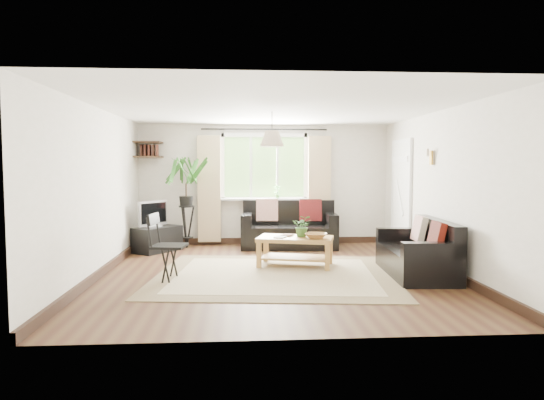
{
  "coord_description": "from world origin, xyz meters",
  "views": [
    {
      "loc": [
        -0.49,
        -7.01,
        1.57
      ],
      "look_at": [
        0.0,
        0.4,
        1.05
      ],
      "focal_mm": 32.0,
      "sensor_mm": 36.0,
      "label": 1
    }
  ],
  "objects": [
    {
      "name": "book_a",
      "position": [
        0.06,
        0.41,
        0.48
      ],
      "size": [
        0.23,
        0.25,
        0.02
      ],
      "primitive_type": "imported",
      "rotation": [
        0.0,
        0.0,
        -0.46
      ],
      "color": "silver",
      "rests_on": "coffee_table"
    },
    {
      "name": "floor",
      "position": [
        0.0,
        0.0,
        0.0
      ],
      "size": [
        5.5,
        5.5,
        0.0
      ],
      "primitive_type": "plane",
      "color": "#321A10",
      "rests_on": "ground"
    },
    {
      "name": "rug",
      "position": [
        0.0,
        -0.15,
        0.01
      ],
      "size": [
        3.66,
        3.23,
        0.02
      ],
      "primitive_type": "cube",
      "rotation": [
        0.0,
        0.0,
        -0.1
      ],
      "color": "beige",
      "rests_on": "floor"
    },
    {
      "name": "window",
      "position": [
        0.0,
        2.71,
        1.55
      ],
      "size": [
        2.5,
        0.16,
        2.16
      ],
      "primitive_type": null,
      "color": "white",
      "rests_on": "wall_back"
    },
    {
      "name": "pendant_lamp",
      "position": [
        0.0,
        0.4,
        2.05
      ],
      "size": [
        0.36,
        0.36,
        0.54
      ],
      "primitive_type": null,
      "color": "beige",
      "rests_on": "ceiling"
    },
    {
      "name": "folding_chair",
      "position": [
        -1.46,
        -0.37,
        0.46
      ],
      "size": [
        0.54,
        0.54,
        0.92
      ],
      "primitive_type": null,
      "rotation": [
        0.0,
        0.0,
        1.43
      ],
      "color": "black",
      "rests_on": "floor"
    },
    {
      "name": "tv",
      "position": [
        -2.09,
        1.95,
        0.71
      ],
      "size": [
        0.57,
        0.65,
        0.5
      ],
      "primitive_type": null,
      "rotation": [
        0.0,
        0.0,
        0.92
      ],
      "color": "#A5A5AA",
      "rests_on": "tv_stand"
    },
    {
      "name": "wall_back",
      "position": [
        0.0,
        2.75,
        1.2
      ],
      "size": [
        5.0,
        0.02,
        2.4
      ],
      "primitive_type": "cube",
      "color": "beige",
      "rests_on": "floor"
    },
    {
      "name": "tv_stand",
      "position": [
        -2.01,
        1.95,
        0.23
      ],
      "size": [
        0.9,
        0.97,
        0.46
      ],
      "primitive_type": "cube",
      "rotation": [
        0.0,
        0.0,
        0.92
      ],
      "color": "black",
      "rests_on": "floor"
    },
    {
      "name": "book_b",
      "position": [
        0.18,
        0.61,
        0.48
      ],
      "size": [
        0.24,
        0.27,
        0.02
      ],
      "primitive_type": "imported",
      "rotation": [
        0.0,
        0.0,
        -0.41
      ],
      "color": "brown",
      "rests_on": "coffee_table"
    },
    {
      "name": "wall_front",
      "position": [
        0.0,
        -2.75,
        1.2
      ],
      "size": [
        5.0,
        0.02,
        2.4
      ],
      "primitive_type": "cube",
      "color": "beige",
      "rests_on": "floor"
    },
    {
      "name": "sill_plant",
      "position": [
        0.25,
        2.63,
        1.06
      ],
      "size": [
        0.14,
        0.1,
        0.27
      ],
      "primitive_type": "imported",
      "color": "#2D6023",
      "rests_on": "window"
    },
    {
      "name": "table_plant",
      "position": [
        0.48,
        0.46,
        0.64
      ],
      "size": [
        0.35,
        0.32,
        0.34
      ],
      "primitive_type": "imported",
      "rotation": [
        0.0,
        0.0,
        -0.22
      ],
      "color": "#325C24",
      "rests_on": "coffee_table"
    },
    {
      "name": "ceiling",
      "position": [
        0.0,
        0.0,
        2.4
      ],
      "size": [
        5.5,
        5.5,
        0.0
      ],
      "primitive_type": "plane",
      "rotation": [
        3.14,
        0.0,
        0.0
      ],
      "color": "white",
      "rests_on": "floor"
    },
    {
      "name": "door",
      "position": [
        2.47,
        1.7,
        1.0
      ],
      "size": [
        0.06,
        0.96,
        2.06
      ],
      "primitive_type": "cube",
      "color": "silver",
      "rests_on": "wall_right"
    },
    {
      "name": "palm_stand",
      "position": [
        -1.52,
        2.35,
        0.88
      ],
      "size": [
        0.86,
        0.86,
        1.76
      ],
      "primitive_type": null,
      "rotation": [
        0.0,
        0.0,
        -0.32
      ],
      "color": "black",
      "rests_on": "floor"
    },
    {
      "name": "corner_shelf",
      "position": [
        -2.25,
        2.5,
        1.89
      ],
      "size": [
        0.5,
        0.5,
        0.34
      ],
      "primitive_type": null,
      "color": "black",
      "rests_on": "wall_back"
    },
    {
      "name": "wall_right",
      "position": [
        2.5,
        0.0,
        1.2
      ],
      "size": [
        0.02,
        5.5,
        2.4
      ],
      "primitive_type": "cube",
      "color": "beige",
      "rests_on": "floor"
    },
    {
      "name": "wall_sconce",
      "position": [
        2.43,
        0.3,
        1.74
      ],
      "size": [
        0.12,
        0.12,
        0.28
      ],
      "primitive_type": null,
      "color": "beige",
      "rests_on": "wall_right"
    },
    {
      "name": "coffee_table",
      "position": [
        0.37,
        0.43,
        0.23
      ],
      "size": [
        1.27,
        0.9,
        0.47
      ],
      "primitive_type": null,
      "rotation": [
        0.0,
        0.0,
        -0.26
      ],
      "color": "brown",
      "rests_on": "floor"
    },
    {
      "name": "bowl",
      "position": [
        0.66,
        0.25,
        0.51
      ],
      "size": [
        0.42,
        0.42,
        0.08
      ],
      "primitive_type": "imported",
      "rotation": [
        0.0,
        0.0,
        -0.31
      ],
      "color": "brown",
      "rests_on": "coffee_table"
    },
    {
      "name": "sofa_right",
      "position": [
        2.04,
        -0.27,
        0.38
      ],
      "size": [
        1.66,
        0.9,
        0.76
      ],
      "primitive_type": null,
      "rotation": [
        0.0,
        0.0,
        -1.63
      ],
      "color": "black",
      "rests_on": "floor"
    },
    {
      "name": "wall_left",
      "position": [
        -2.5,
        0.0,
        1.2
      ],
      "size": [
        0.02,
        5.5,
        2.4
      ],
      "primitive_type": "cube",
      "color": "beige",
      "rests_on": "floor"
    },
    {
      "name": "sofa_back",
      "position": [
        0.45,
        2.24,
        0.43
      ],
      "size": [
        1.87,
        1.03,
        0.85
      ],
      "primitive_type": null,
      "rotation": [
        0.0,
        0.0,
        -0.07
      ],
      "color": "black",
      "rests_on": "floor"
    }
  ]
}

